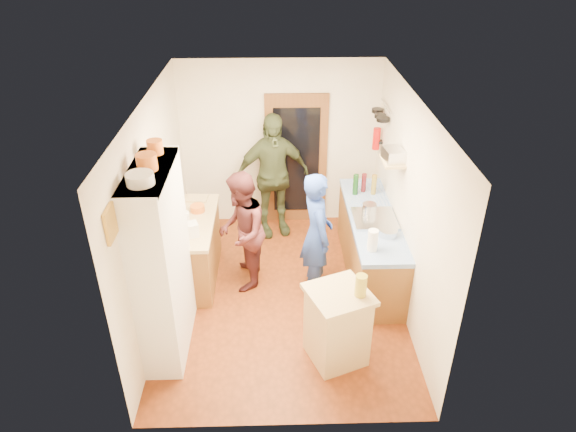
{
  "coord_description": "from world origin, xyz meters",
  "views": [
    {
      "loc": [
        -0.08,
        -5.31,
        4.29
      ],
      "look_at": [
        0.07,
        0.15,
        1.11
      ],
      "focal_mm": 32.0,
      "sensor_mm": 36.0,
      "label": 1
    }
  ],
  "objects_px": {
    "right_counter_base": "(370,246)",
    "person_hob": "(320,235)",
    "hutch_body": "(162,264)",
    "island_base": "(337,327)",
    "person_back": "(273,176)",
    "person_left": "(244,230)"
  },
  "relations": [
    {
      "from": "person_hob",
      "to": "person_back",
      "type": "height_order",
      "value": "person_back"
    },
    {
      "from": "hutch_body",
      "to": "right_counter_base",
      "type": "relative_size",
      "value": 1.0
    },
    {
      "from": "person_left",
      "to": "person_hob",
      "type": "bearing_deg",
      "value": 80.38
    },
    {
      "from": "person_back",
      "to": "island_base",
      "type": "bearing_deg",
      "value": -91.02
    },
    {
      "from": "island_base",
      "to": "person_left",
      "type": "height_order",
      "value": "person_left"
    },
    {
      "from": "person_left",
      "to": "person_back",
      "type": "relative_size",
      "value": 0.84
    },
    {
      "from": "right_counter_base",
      "to": "island_base",
      "type": "xyz_separation_m",
      "value": [
        -0.63,
        -1.61,
        0.01
      ]
    },
    {
      "from": "hutch_body",
      "to": "right_counter_base",
      "type": "bearing_deg",
      "value": 27.47
    },
    {
      "from": "island_base",
      "to": "person_left",
      "type": "relative_size",
      "value": 0.53
    },
    {
      "from": "island_base",
      "to": "person_left",
      "type": "xyz_separation_m",
      "value": [
        -1.06,
        1.43,
        0.38
      ]
    },
    {
      "from": "hutch_body",
      "to": "person_hob",
      "type": "relative_size",
      "value": 1.31
    },
    {
      "from": "hutch_body",
      "to": "person_left",
      "type": "relative_size",
      "value": 1.36
    },
    {
      "from": "person_hob",
      "to": "person_back",
      "type": "bearing_deg",
      "value": 10.78
    },
    {
      "from": "island_base",
      "to": "right_counter_base",
      "type": "bearing_deg",
      "value": 68.63
    },
    {
      "from": "right_counter_base",
      "to": "person_hob",
      "type": "distance_m",
      "value": 0.91
    },
    {
      "from": "island_base",
      "to": "person_hob",
      "type": "height_order",
      "value": "person_hob"
    },
    {
      "from": "right_counter_base",
      "to": "person_back",
      "type": "distance_m",
      "value": 1.8
    },
    {
      "from": "right_counter_base",
      "to": "person_left",
      "type": "bearing_deg",
      "value": -174.03
    },
    {
      "from": "hutch_body",
      "to": "island_base",
      "type": "height_order",
      "value": "hutch_body"
    },
    {
      "from": "hutch_body",
      "to": "person_back",
      "type": "distance_m",
      "value": 2.69
    },
    {
      "from": "right_counter_base",
      "to": "person_hob",
      "type": "height_order",
      "value": "person_hob"
    },
    {
      "from": "hutch_body",
      "to": "person_back",
      "type": "relative_size",
      "value": 1.14
    }
  ]
}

